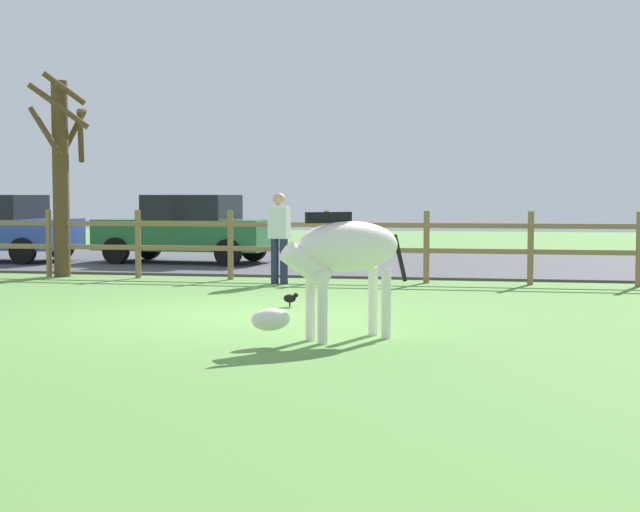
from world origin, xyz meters
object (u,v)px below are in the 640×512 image
Objects in this scene: parked_car_green at (188,228)px; visitor_near_fence at (279,234)px; bare_tree at (61,170)px; zebra at (342,256)px; crow_on_grass at (291,298)px.

visitor_near_fence reaches higher than parked_car_green.
bare_tree is 9.64m from zebra.
visitor_near_fence is (4.52, -0.70, -1.18)m from bare_tree.
zebra is 0.39× the size of parked_car_green.
crow_on_grass is (5.46, -4.01, -1.96)m from bare_tree.
crow_on_grass is at bearing -36.29° from bare_tree.
zebra is 7.50× the size of crow_on_grass.
zebra is 11.60m from parked_car_green.
parked_car_green reaches higher than zebra.
visitor_near_fence is (-2.14, 6.17, -0.02)m from zebra.
zebra is 3.20m from crow_on_grass.
bare_tree reaches higher than crow_on_grass.
zebra is 0.98× the size of visitor_near_fence.
bare_tree is at bearing 134.15° from zebra.
bare_tree is 0.96× the size of parked_car_green.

